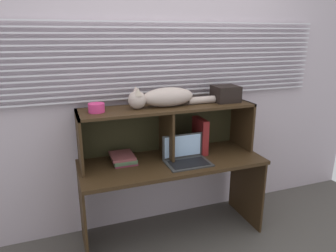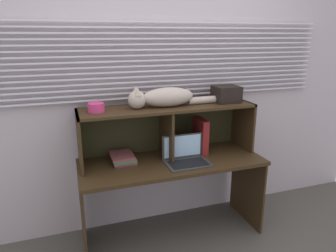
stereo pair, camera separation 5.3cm
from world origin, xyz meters
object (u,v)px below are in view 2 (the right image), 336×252
at_px(laptop, 186,157).
at_px(small_basket, 96,107).
at_px(binder_upright, 200,136).
at_px(cat, 164,97).
at_px(storage_box, 226,94).
at_px(book_stack, 123,158).

distance_m(laptop, small_basket, 0.81).
distance_m(laptop, binder_upright, 0.29).
bearing_deg(cat, storage_box, -0.00).
bearing_deg(binder_upright, book_stack, 179.98).
xyz_separation_m(small_basket, storage_box, (1.11, 0.00, 0.04)).
bearing_deg(book_stack, binder_upright, -0.02).
height_order(laptop, book_stack, laptop).
height_order(cat, storage_box, cat).
bearing_deg(storage_box, small_basket, 180.00).
relative_size(laptop, binder_upright, 1.17).
height_order(cat, book_stack, cat).
bearing_deg(small_basket, binder_upright, 0.00).
bearing_deg(storage_box, book_stack, 179.99).
height_order(cat, laptop, cat).
height_order(laptop, small_basket, small_basket).
distance_m(book_stack, storage_box, 1.03).
xyz_separation_m(cat, storage_box, (0.57, -0.00, -0.01)).
bearing_deg(book_stack, laptop, -19.44).
distance_m(cat, book_stack, 0.59).
bearing_deg(laptop, binder_upright, 40.01).
bearing_deg(binder_upright, laptop, -139.99).
bearing_deg(book_stack, small_basket, -179.93).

